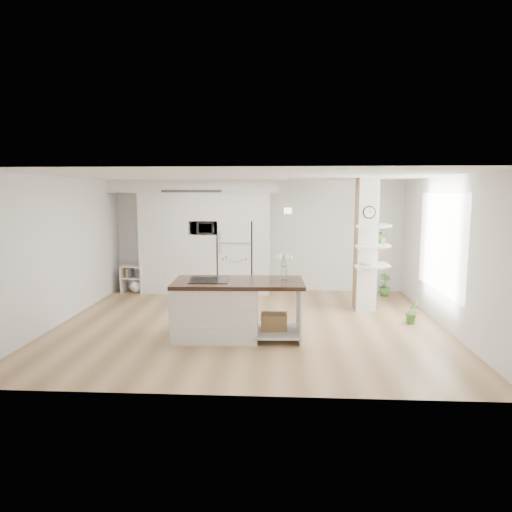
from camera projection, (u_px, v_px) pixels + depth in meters
The scene contains 14 objects.
floor at pixel (250, 324), 8.42m from camera, with size 7.00×6.00×0.01m, color tan.
room at pixel (250, 224), 8.17m from camera, with size 7.04×6.04×2.72m.
cabinet_wall at pixel (197, 230), 10.93m from camera, with size 4.00×0.71×2.70m.
refrigerator at pixel (236, 257), 10.98m from camera, with size 0.78×0.69×1.75m.
column at pixel (371, 245), 9.22m from camera, with size 0.69×0.90×2.70m.
window at pixel (441, 243), 8.32m from camera, with size 2.40×2.40×0.00m, color white.
pendant_light at pixel (345, 209), 8.18m from camera, with size 0.12×0.12×0.10m, color white.
kitchen_island at pixel (224, 308), 7.60m from camera, with size 2.18×1.10×1.54m.
bookshelf at pixel (134, 281), 11.02m from camera, with size 0.60×0.40×0.66m.
floor_plant_a at pixel (412, 311), 8.42m from camera, with size 0.27×0.21×0.48m, color #438334.
floor_plant_b at pixel (385, 285), 10.69m from camera, with size 0.28×0.28×0.51m, color #438334.
microwave at pixel (204, 228), 10.87m from camera, with size 0.54×0.37×0.30m, color #2D2D2D.
shelf_plant at pixel (382, 236), 9.35m from camera, with size 0.27×0.23×0.30m, color #438334.
decor_bowl at pixel (368, 264), 9.05m from camera, with size 0.22×0.22×0.05m, color white.
Camera 1 is at (0.57, -8.15, 2.41)m, focal length 32.00 mm.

